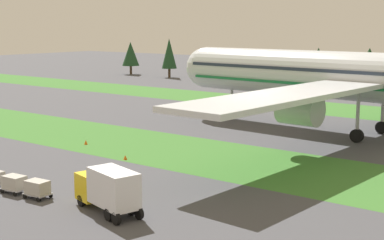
{
  "coord_description": "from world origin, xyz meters",
  "views": [
    {
      "loc": [
        44.28,
        -24.18,
        14.6
      ],
      "look_at": [
        5.78,
        26.28,
        4.0
      ],
      "focal_mm": 53.35,
      "sensor_mm": 36.0,
      "label": 1
    }
  ],
  "objects": [
    {
      "name": "airliner",
      "position": [
        15.99,
        48.28,
        7.93
      ],
      "size": [
        57.45,
        70.9,
        22.11
      ],
      "rotation": [
        0.0,
        0.0,
        1.51
      ],
      "color": "silver",
      "rests_on": "ground"
    },
    {
      "name": "taxiway_marker_0",
      "position": [
        1.45,
        19.86,
        0.25
      ],
      "size": [
        0.44,
        0.44,
        0.5
      ],
      "primitive_type": "cone",
      "color": "orange",
      "rests_on": "ground"
    },
    {
      "name": "ground_crew_marshaller",
      "position": [
        9.72,
        6.39,
        0.95
      ],
      "size": [
        0.5,
        0.36,
        1.74
      ],
      "rotation": [
        0.0,
        0.0,
        5.78
      ],
      "color": "black",
      "rests_on": "ground"
    },
    {
      "name": "grass_strip_near",
      "position": [
        0.0,
        26.9,
        0.0
      ],
      "size": [
        320.0,
        15.48,
        0.01
      ],
      "primitive_type": "cube",
      "color": "#3D752D",
      "rests_on": "ground"
    },
    {
      "name": "cargo_dolly_third",
      "position": [
        5.39,
        5.08,
        0.92
      ],
      "size": [
        2.32,
        1.68,
        1.55
      ],
      "rotation": [
        0.0,
        0.0,
        1.65
      ],
      "color": "#A3A3A8",
      "rests_on": "ground"
    },
    {
      "name": "cargo_dolly_second",
      "position": [
        2.5,
        4.84,
        0.92
      ],
      "size": [
        2.32,
        1.68,
        1.55
      ],
      "rotation": [
        0.0,
        0.0,
        1.65
      ],
      "color": "#A3A3A8",
      "rests_on": "ground"
    },
    {
      "name": "catering_truck",
      "position": [
        12.8,
        6.17,
        1.95
      ],
      "size": [
        7.31,
        4.01,
        3.58
      ],
      "rotation": [
        0.0,
        0.0,
        1.31
      ],
      "color": "yellow",
      "rests_on": "ground"
    },
    {
      "name": "taxiway_marker_1",
      "position": [
        -8.03,
        22.72,
        0.29
      ],
      "size": [
        0.44,
        0.44,
        0.58
      ],
      "primitive_type": "cone",
      "color": "orange",
      "rests_on": "ground"
    },
    {
      "name": "grass_strip_far",
      "position": [
        0.0,
        69.86,
        0.0
      ],
      "size": [
        320.0,
        15.48,
        0.01
      ],
      "primitive_type": "cube",
      "color": "#3D752D",
      "rests_on": "ground"
    }
  ]
}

